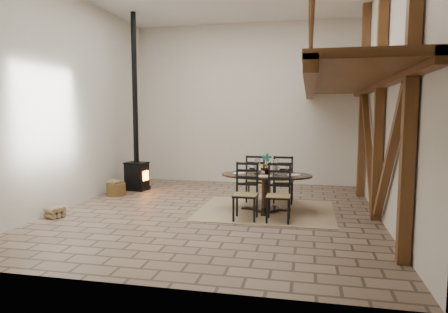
% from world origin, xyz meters
% --- Properties ---
extents(ground, '(8.00, 8.00, 0.00)m').
position_xyz_m(ground, '(0.00, 0.00, 0.00)').
color(ground, '#8B735D').
rests_on(ground, ground).
extents(room_shell, '(7.02, 8.02, 5.01)m').
position_xyz_m(room_shell, '(1.19, 0.00, 3.01)').
color(room_shell, beige).
rests_on(room_shell, ground).
extents(rug, '(3.00, 2.50, 0.02)m').
position_xyz_m(rug, '(1.09, 0.30, 0.01)').
color(rug, tan).
rests_on(rug, ground).
extents(dining_table, '(2.04, 2.27, 1.31)m').
position_xyz_m(dining_table, '(1.09, 0.30, 0.47)').
color(dining_table, black).
rests_on(dining_table, ground).
extents(wood_stove, '(0.69, 0.57, 5.00)m').
position_xyz_m(wood_stove, '(-2.83, 2.06, 1.13)').
color(wood_stove, black).
rests_on(wood_stove, ground).
extents(log_basket, '(0.51, 0.51, 0.42)m').
position_xyz_m(log_basket, '(-3.06, 1.20, 0.18)').
color(log_basket, brown).
rests_on(log_basket, ground).
extents(log_stack, '(0.43, 0.44, 0.22)m').
position_xyz_m(log_stack, '(-3.23, -1.21, 0.11)').
color(log_stack, tan).
rests_on(log_stack, ground).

